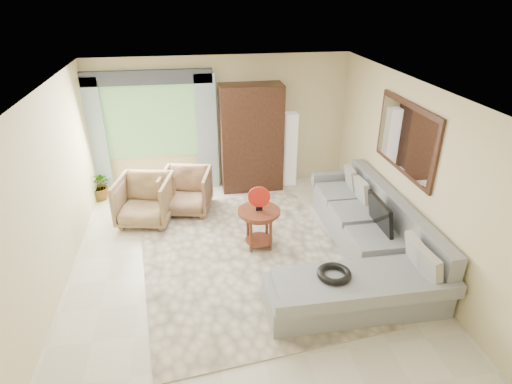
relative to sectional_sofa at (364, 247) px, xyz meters
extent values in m
plane|color=silver|center=(-1.78, 0.18, -0.28)|extent=(6.00, 6.00, 0.00)
cube|color=beige|center=(-1.73, 0.42, -0.27)|extent=(3.44, 4.32, 0.02)
cube|color=gray|center=(0.22, 0.68, -0.08)|extent=(0.90, 2.40, 0.40)
cube|color=gray|center=(-0.48, -0.92, -0.08)|extent=(2.30, 0.80, 0.40)
cube|color=gray|center=(0.57, 0.28, 0.37)|extent=(0.20, 3.20, 0.50)
cube|color=gray|center=(0.22, 1.96, 0.23)|extent=(0.90, 0.16, 0.22)
cube|color=gray|center=(-0.48, -1.37, 0.21)|extent=(2.30, 0.10, 0.18)
cube|color=black|center=(0.27, 0.16, 0.44)|extent=(0.14, 0.74, 0.48)
torus|color=black|center=(-0.78, -0.89, 0.26)|extent=(0.43, 0.43, 0.09)
cylinder|color=#4D1F14|center=(-1.46, 0.68, 0.35)|extent=(0.66, 0.66, 0.04)
cylinder|color=#4D1F14|center=(-1.46, 0.68, 0.01)|extent=(0.44, 0.44, 0.59)
cylinder|color=red|center=(-1.46, 0.68, 0.61)|extent=(0.34, 0.09, 0.34)
imported|color=#92764F|center=(-3.27, 1.80, 0.13)|extent=(1.06, 1.08, 0.83)
imported|color=#A07357|center=(-2.56, 2.08, 0.11)|extent=(1.01, 1.03, 0.79)
imported|color=#999999|center=(-4.19, 2.82, 0.00)|extent=(0.58, 0.52, 0.58)
cube|color=black|center=(-1.23, 2.90, 0.77)|extent=(1.20, 0.55, 2.10)
cube|color=silver|center=(-0.43, 2.96, 0.47)|extent=(0.24, 0.24, 1.50)
cube|color=#669E59|center=(-3.13, 3.15, 1.12)|extent=(1.80, 0.04, 1.40)
cube|color=#9EB7CC|center=(-4.18, 3.06, 0.87)|extent=(0.40, 0.08, 2.30)
cube|color=#9EB7CC|center=(-2.08, 3.06, 0.87)|extent=(0.40, 0.08, 2.30)
cube|color=#1E232D|center=(-3.13, 3.08, 1.97)|extent=(2.40, 0.12, 0.26)
cube|color=black|center=(0.69, 0.53, 1.47)|extent=(0.04, 1.70, 1.05)
cube|color=white|center=(0.66, 0.53, 1.47)|extent=(0.02, 1.54, 0.90)
camera|label=1|loc=(-2.44, -4.98, 3.51)|focal=30.00mm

